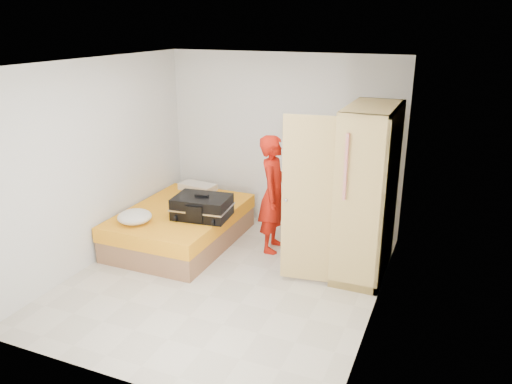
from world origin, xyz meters
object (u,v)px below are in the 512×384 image
at_px(wardrobe, 362,197).
at_px(round_cushion, 135,217).
at_px(bed, 181,226).
at_px(suitcase, 202,207).
at_px(person, 274,194).

distance_m(wardrobe, round_cushion, 2.94).
relative_size(bed, suitcase, 2.52).
height_order(wardrobe, suitcase, wardrobe).
bearing_deg(person, bed, 97.66).
xyz_separation_m(bed, suitcase, (0.41, -0.12, 0.39)).
relative_size(bed, round_cushion, 4.51).
distance_m(wardrobe, person, 1.25).
height_order(wardrobe, round_cushion, wardrobe).
xyz_separation_m(wardrobe, round_cushion, (-2.81, -0.76, -0.41)).
height_order(bed, wardrobe, wardrobe).
bearing_deg(suitcase, wardrobe, 0.67).
xyz_separation_m(bed, round_cushion, (-0.31, -0.64, 0.33)).
bearing_deg(round_cushion, wardrobe, 15.24).
xyz_separation_m(person, suitcase, (-0.86, -0.43, -0.16)).
bearing_deg(round_cushion, bed, 64.59).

